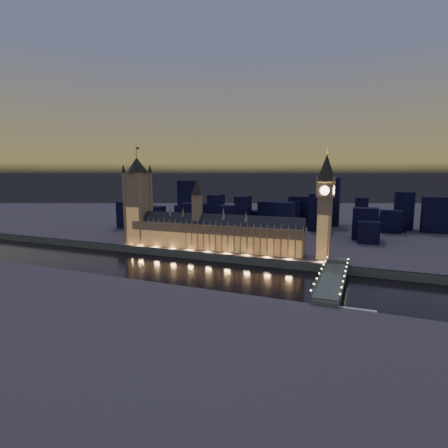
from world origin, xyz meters
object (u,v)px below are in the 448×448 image
at_px(victoria_tower, 138,196).
at_px(palace_of_westminster, 213,233).
at_px(westminster_bridge, 333,281).
at_px(elizabeth_tower, 325,198).
at_px(river_boat, 357,314).

bearing_deg(victoria_tower, palace_of_westminster, -0.11).
bearing_deg(westminster_bridge, elizabeth_tower, 103.31).
height_order(palace_of_westminster, elizabeth_tower, elizabeth_tower).
xyz_separation_m(westminster_bridge, river_boat, (20.00, -52.66, -4.43)).
relative_size(elizabeth_tower, westminster_bridge, 0.96).
height_order(elizabeth_tower, river_boat, elizabeth_tower).
distance_m(palace_of_westminster, victoria_tower, 105.74).
xyz_separation_m(palace_of_westminster, westminster_bridge, (134.92, -65.18, -20.39)).
bearing_deg(palace_of_westminster, river_boat, -37.26).
xyz_separation_m(victoria_tower, westminster_bridge, (233.47, -65.36, -58.72)).
distance_m(westminster_bridge, river_boat, 56.50).
distance_m(palace_of_westminster, river_boat, 196.22).
bearing_deg(victoria_tower, westminster_bridge, -15.64).
bearing_deg(westminster_bridge, victoria_tower, 164.36).
xyz_separation_m(palace_of_westminster, victoria_tower, (-98.55, 0.18, 38.33)).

